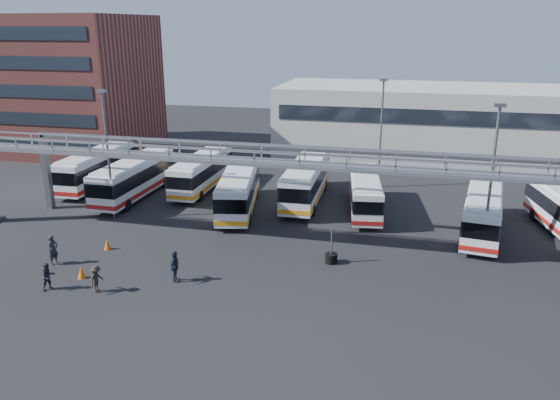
% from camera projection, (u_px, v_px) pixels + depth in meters
% --- Properties ---
extents(ground, '(140.00, 140.00, 0.00)m').
position_uv_depth(ground, '(284.00, 282.00, 32.90)').
color(ground, black).
rests_on(ground, ground).
extents(gantry, '(51.40, 5.15, 7.10)m').
position_uv_depth(gantry, '(305.00, 170.00, 36.65)').
color(gantry, gray).
rests_on(gantry, ground).
extents(apartment_building, '(18.00, 15.00, 16.00)m').
position_uv_depth(apartment_building, '(69.00, 84.00, 65.94)').
color(apartment_building, brown).
rests_on(apartment_building, ground).
extents(warehouse, '(42.00, 14.00, 8.00)m').
position_uv_depth(warehouse, '(458.00, 122.00, 64.09)').
color(warehouse, '#9E9E99').
rests_on(warehouse, ground).
extents(light_pole_left, '(0.70, 0.35, 10.21)m').
position_uv_depth(light_pole_left, '(107.00, 148.00, 42.19)').
color(light_pole_left, '#4C4F54').
rests_on(light_pole_left, ground).
extents(light_pole_mid, '(0.70, 0.35, 10.21)m').
position_uv_depth(light_pole_mid, '(492.00, 174.00, 34.90)').
color(light_pole_mid, '#4C4F54').
rests_on(light_pole_mid, ground).
extents(light_pole_back, '(0.70, 0.35, 10.21)m').
position_uv_depth(light_pole_back, '(381.00, 128.00, 50.59)').
color(light_pole_back, '#4C4F54').
rests_on(light_pole_back, ground).
extents(bus_0, '(2.97, 11.36, 3.43)m').
position_uv_depth(bus_0, '(97.00, 167.00, 52.12)').
color(bus_0, silver).
rests_on(bus_0, ground).
extents(bus_1, '(2.64, 11.38, 3.46)m').
position_uv_depth(bus_1, '(134.00, 177.00, 48.55)').
color(bus_1, silver).
rests_on(bus_1, ground).
extents(bus_2, '(2.57, 10.76, 3.26)m').
position_uv_depth(bus_2, '(202.00, 171.00, 50.96)').
color(bus_2, silver).
rests_on(bus_2, ground).
extents(bus_3, '(4.70, 11.33, 3.35)m').
position_uv_depth(bus_3, '(239.00, 189.00, 45.13)').
color(bus_3, silver).
rests_on(bus_3, ground).
extents(bus_4, '(2.99, 11.56, 3.49)m').
position_uv_depth(bus_4, '(306.00, 180.00, 47.48)').
color(bus_4, silver).
rests_on(bus_4, ground).
extents(bus_5, '(3.73, 10.30, 3.06)m').
position_uv_depth(bus_5, '(365.00, 192.00, 44.92)').
color(bus_5, silver).
rests_on(bus_5, ground).
extents(bus_7, '(3.91, 10.91, 3.24)m').
position_uv_depth(bus_7, '(483.00, 211.00, 40.01)').
color(bus_7, silver).
rests_on(bus_7, ground).
extents(pedestrian_a, '(0.62, 0.81, 1.97)m').
position_uv_depth(pedestrian_a, '(53.00, 250.00, 35.16)').
color(pedestrian_a, '#212129').
rests_on(pedestrian_a, ground).
extents(pedestrian_b, '(0.96, 1.02, 1.68)m').
position_uv_depth(pedestrian_b, '(48.00, 277.00, 31.76)').
color(pedestrian_b, '#261F2B').
rests_on(pedestrian_b, ground).
extents(pedestrian_c, '(0.69, 1.10, 1.64)m').
position_uv_depth(pedestrian_c, '(96.00, 279.00, 31.49)').
color(pedestrian_c, '#2E211F').
rests_on(pedestrian_c, ground).
extents(pedestrian_d, '(0.58, 1.19, 1.97)m').
position_uv_depth(pedestrian_d, '(175.00, 266.00, 32.75)').
color(pedestrian_d, '#1C2533').
rests_on(pedestrian_d, ground).
extents(cone_left, '(0.63, 0.63, 0.76)m').
position_uv_depth(cone_left, '(81.00, 272.00, 33.36)').
color(cone_left, '#E95F0C').
rests_on(cone_left, ground).
extents(cone_right, '(0.48, 0.48, 0.75)m').
position_uv_depth(cone_right, '(107.00, 244.00, 37.66)').
color(cone_right, '#E95F0C').
rests_on(cone_right, ground).
extents(tire_stack, '(0.81, 0.81, 2.32)m').
position_uv_depth(tire_stack, '(331.00, 257.00, 35.52)').
color(tire_stack, black).
rests_on(tire_stack, ground).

